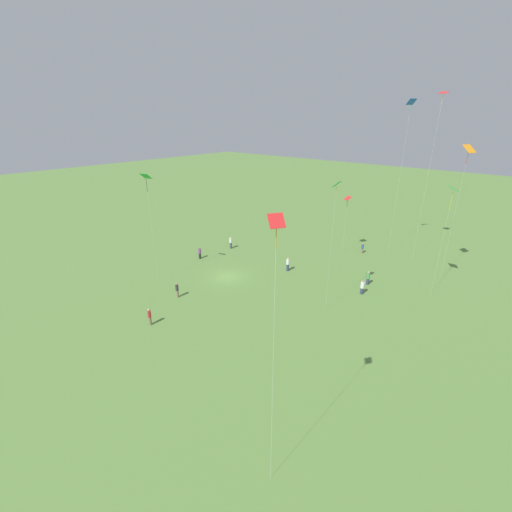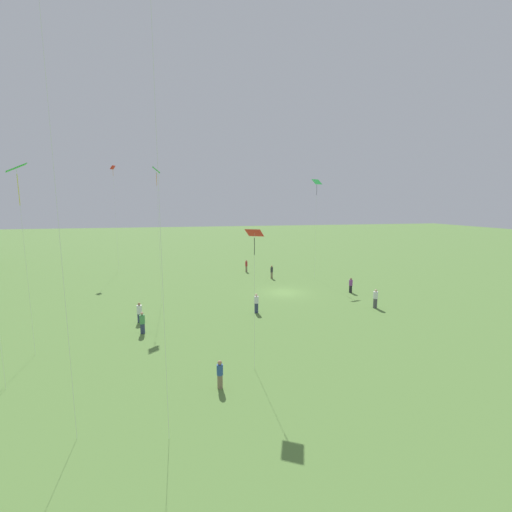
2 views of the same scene
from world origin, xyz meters
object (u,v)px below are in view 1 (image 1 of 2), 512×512
(kite_0, at_px, (410,110))
(person_7, at_px, (368,278))
(person_2, at_px, (362,287))
(person_3, at_px, (150,317))
(kite_6, at_px, (336,191))
(person_5, at_px, (231,243))
(person_6, at_px, (362,248))
(kite_3, at_px, (146,180))
(kite_4, at_px, (441,104))
(kite_5, at_px, (468,153))
(kite_1, at_px, (453,192))
(kite_2, at_px, (348,200))
(person_1, at_px, (288,264))
(person_4, at_px, (177,290))
(kite_7, at_px, (276,249))
(person_0, at_px, (200,253))

(kite_0, bearing_deg, person_7, 89.11)
(person_2, distance_m, person_7, 2.78)
(person_3, xyz_separation_m, kite_6, (-14.13, 11.56, 11.73))
(person_5, bearing_deg, person_6, -68.99)
(person_6, xyz_separation_m, kite_0, (-3.64, 2.63, 19.12))
(kite_3, height_order, kite_4, kite_4)
(kite_5, bearing_deg, person_3, -145.38)
(kite_1, xyz_separation_m, kite_2, (-5.13, -13.97, -3.80))
(kite_4, relative_size, kite_6, 1.62)
(person_7, height_order, kite_1, kite_1)
(kite_0, distance_m, kite_4, 4.05)
(kite_2, xyz_separation_m, kite_6, (15.88, 6.26, 4.54))
(person_6, relative_size, kite_5, 0.10)
(person_2, xyz_separation_m, kite_0, (-15.71, -2.86, 19.06))
(kite_1, bearing_deg, kite_2, 90.57)
(person_6, height_order, kite_0, kite_0)
(kite_2, height_order, kite_5, kite_5)
(person_6, xyz_separation_m, kite_5, (2.43, 11.48, 14.65))
(person_2, xyz_separation_m, person_3, (19.67, -13.12, 0.07))
(person_1, distance_m, person_6, 13.34)
(person_3, distance_m, person_5, 22.20)
(person_4, height_order, kite_7, kite_7)
(person_2, height_order, kite_6, kite_6)
(person_4, bearing_deg, person_3, 67.83)
(kite_2, bearing_deg, person_1, -28.04)
(kite_0, bearing_deg, kite_1, 119.46)
(kite_3, distance_m, kite_4, 36.73)
(person_4, distance_m, kite_4, 39.01)
(kite_1, bearing_deg, person_7, 131.06)
(kite_2, bearing_deg, person_3, -24.88)
(kite_3, bearing_deg, kite_7, -173.82)
(person_1, relative_size, kite_1, 0.15)
(person_2, height_order, person_5, person_5)
(person_0, distance_m, kite_7, 36.29)
(person_0, height_order, person_1, person_1)
(person_3, distance_m, kite_1, 33.34)
(kite_4, height_order, kite_6, kite_4)
(person_7, distance_m, kite_5, 17.41)
(person_6, distance_m, kite_1, 17.51)
(person_2, bearing_deg, person_7, 140.39)
(person_5, bearing_deg, kite_5, -85.88)
(person_0, bearing_deg, person_4, -67.79)
(kite_1, distance_m, kite_4, 13.95)
(person_1, distance_m, kite_0, 25.99)
(kite_2, height_order, kite_7, kite_7)
(kite_1, relative_size, kite_5, 0.77)
(person_2, distance_m, kite_5, 18.49)
(kite_6, bearing_deg, person_6, -127.91)
(person_0, xyz_separation_m, person_1, (-4.83, 12.14, 0.05))
(kite_3, bearing_deg, person_1, -102.28)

